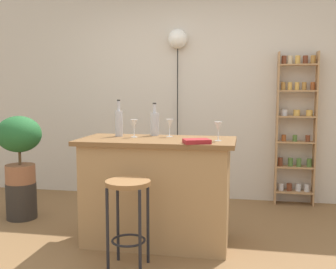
# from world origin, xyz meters

# --- Properties ---
(ground) EXTENTS (12.00, 12.00, 0.00)m
(ground) POSITION_xyz_m (0.00, 0.00, 0.00)
(ground) COLOR brown
(back_wall) EXTENTS (6.40, 0.10, 2.80)m
(back_wall) POSITION_xyz_m (0.00, 1.95, 1.40)
(back_wall) COLOR beige
(back_wall) RESTS_ON ground
(kitchen_counter) EXTENTS (1.38, 0.67, 0.95)m
(kitchen_counter) POSITION_xyz_m (0.00, 0.30, 0.48)
(kitchen_counter) COLOR #A87F51
(kitchen_counter) RESTS_ON ground
(bar_stool) EXTENTS (0.35, 0.35, 0.69)m
(bar_stool) POSITION_xyz_m (-0.10, -0.29, 0.52)
(bar_stool) COLOR black
(bar_stool) RESTS_ON ground
(spice_shelf) EXTENTS (0.46, 0.16, 1.82)m
(spice_shelf) POSITION_xyz_m (1.36, 1.80, 0.93)
(spice_shelf) COLOR tan
(spice_shelf) RESTS_ON ground
(plant_stool) EXTENTS (0.32, 0.32, 0.39)m
(plant_stool) POSITION_xyz_m (-1.58, 0.68, 0.19)
(plant_stool) COLOR #2D2823
(plant_stool) RESTS_ON ground
(potted_plant) EXTENTS (0.48, 0.43, 0.72)m
(potted_plant) POSITION_xyz_m (-1.58, 0.68, 0.83)
(potted_plant) COLOR #935B3D
(potted_plant) RESTS_ON plant_stool
(bottle_sauce_amber) EXTENTS (0.08, 0.08, 0.31)m
(bottle_sauce_amber) POSITION_xyz_m (-0.08, 0.56, 1.06)
(bottle_sauce_amber) COLOR #B2B2B7
(bottle_sauce_amber) RESTS_ON kitchen_counter
(bottle_wine_red) EXTENTS (0.07, 0.07, 0.34)m
(bottle_wine_red) POSITION_xyz_m (-0.40, 0.43, 1.07)
(bottle_wine_red) COLOR #B2B2B7
(bottle_wine_red) RESTS_ON kitchen_counter
(wine_glass_left) EXTENTS (0.07, 0.07, 0.16)m
(wine_glass_left) POSITION_xyz_m (0.54, 0.25, 1.06)
(wine_glass_left) COLOR silver
(wine_glass_left) RESTS_ON kitchen_counter
(wine_glass_center) EXTENTS (0.07, 0.07, 0.16)m
(wine_glass_center) POSITION_xyz_m (0.08, 0.48, 1.06)
(wine_glass_center) COLOR silver
(wine_glass_center) RESTS_ON kitchen_counter
(wine_glass_right) EXTENTS (0.07, 0.07, 0.16)m
(wine_glass_right) POSITION_xyz_m (-0.23, 0.38, 1.06)
(wine_glass_right) COLOR silver
(wine_glass_right) RESTS_ON kitchen_counter
(cookbook) EXTENTS (0.25, 0.22, 0.03)m
(cookbook) POSITION_xyz_m (0.38, 0.06, 0.96)
(cookbook) COLOR maroon
(cookbook) RESTS_ON kitchen_counter
(pendant_globe_light) EXTENTS (0.24, 0.24, 2.13)m
(pendant_globe_light) POSITION_xyz_m (-0.07, 1.84, 1.99)
(pendant_globe_light) COLOR black
(pendant_globe_light) RESTS_ON ground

